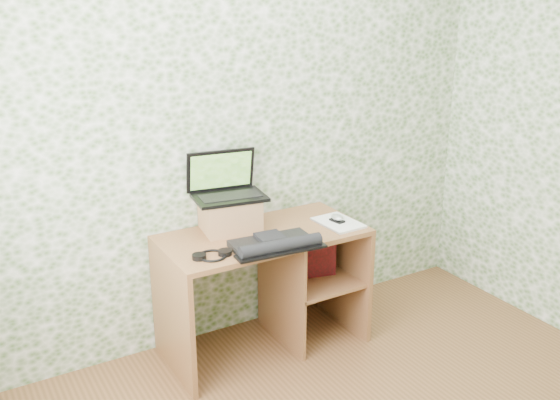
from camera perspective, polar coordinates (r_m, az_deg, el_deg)
wall_back at (r=3.75m, az=-3.93°, el=6.33°), size 3.50×0.00×3.50m
desk at (r=3.82m, az=-0.70°, el=-6.42°), size 1.20×0.60×0.75m
riser at (r=3.68m, az=-4.60°, el=-1.32°), size 0.36×0.31×0.19m
laptop at (r=3.66m, az=-4.97°, el=1.25°), size 0.44×0.34×0.27m
keyboard at (r=3.44m, az=-0.47°, el=-4.01°), size 0.53×0.30×0.07m
headphones at (r=3.35m, az=-6.21°, el=-5.03°), size 0.22×0.18×0.03m
notepad at (r=3.80m, az=5.36°, el=-2.08°), size 0.22×0.31×0.01m
mouse at (r=3.80m, az=5.25°, el=-1.73°), size 0.08×0.11×0.03m
pen at (r=3.83m, az=5.51°, el=-1.75°), size 0.07×0.12×0.01m
red_box at (r=3.91m, az=3.26°, el=-4.88°), size 0.26×0.13×0.30m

